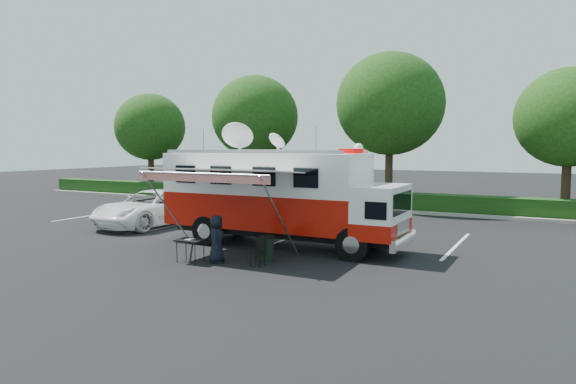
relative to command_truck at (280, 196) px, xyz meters
name	(u,v)px	position (x,y,z in m)	size (l,w,h in m)	color
ground_plane	(281,246)	(0.08, 0.00, -1.81)	(120.00, 120.00, 0.00)	black
back_border	(409,120)	(1.22, 12.90, 3.19)	(60.00, 6.14, 8.87)	#9E998E
stall_lines	(305,233)	(-0.42, 3.00, -1.81)	(24.12, 5.50, 0.01)	silver
command_truck	(280,196)	(0.00, 0.00, 0.00)	(8.81, 2.42, 4.23)	black
awning	(219,173)	(-0.79, -2.52, 0.91)	(4.81, 2.49, 2.90)	white
white_suv	(153,225)	(-7.32, 1.53, -1.81)	(2.63, 5.70, 1.58)	white
person	(217,263)	(-0.43, -3.21, -1.81)	(0.72, 0.47, 1.47)	black
folding_table	(190,241)	(-1.17, -3.55, -1.15)	(0.87, 0.63, 0.72)	black
folding_chair	(259,250)	(0.92, -2.94, -1.33)	(0.51, 0.54, 0.83)	black
trash_bin	(266,249)	(0.80, -2.33, -1.41)	(0.52, 0.52, 0.79)	black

